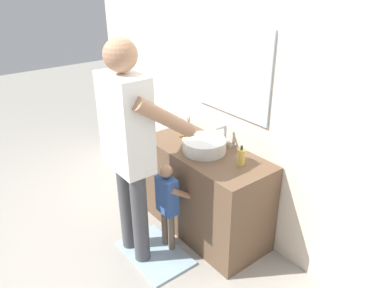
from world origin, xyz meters
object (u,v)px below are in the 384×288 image
at_px(soap_bottle, 241,157).
at_px(adult_parent, 129,137).
at_px(child_toddler, 168,200).
at_px(toothbrush_cup, 189,131).

bearing_deg(soap_bottle, adult_parent, -123.83).
bearing_deg(child_toddler, adult_parent, -115.68).
relative_size(soap_bottle, adult_parent, 0.09).
distance_m(soap_bottle, child_toddler, 0.70).
xyz_separation_m(soap_bottle, adult_parent, (-0.47, -0.70, 0.20)).
relative_size(soap_bottle, child_toddler, 0.20).
bearing_deg(adult_parent, child_toddler, 64.32).
height_order(child_toddler, adult_parent, adult_parent).
bearing_deg(toothbrush_cup, soap_bottle, -1.04).
xyz_separation_m(toothbrush_cup, child_toddler, (0.32, -0.47, -0.38)).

